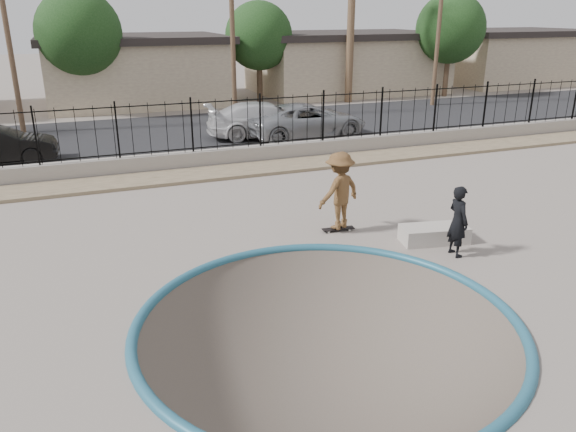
{
  "coord_description": "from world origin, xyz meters",
  "views": [
    {
      "loc": [
        -3.81,
        -8.94,
        5.3
      ],
      "look_at": [
        0.39,
        2.0,
        0.98
      ],
      "focal_mm": 35.0,
      "sensor_mm": 36.0,
      "label": 1
    }
  ],
  "objects_px": {
    "concrete_ledge": "(434,234)",
    "skateboard": "(338,229)",
    "videographer": "(458,221)",
    "car_d": "(306,121)",
    "car_c": "(266,120)",
    "skater": "(339,194)"
  },
  "relations": [
    {
      "from": "skateboard",
      "to": "concrete_ledge",
      "type": "xyz_separation_m",
      "value": [
        1.86,
        -1.47,
        0.14
      ]
    },
    {
      "from": "skater",
      "to": "skateboard",
      "type": "distance_m",
      "value": 0.92
    },
    {
      "from": "skateboard",
      "to": "videographer",
      "type": "distance_m",
      "value": 3.05
    },
    {
      "from": "car_d",
      "to": "skateboard",
      "type": "bearing_deg",
      "value": 156.42
    },
    {
      "from": "skateboard",
      "to": "videographer",
      "type": "height_order",
      "value": "videographer"
    },
    {
      "from": "videographer",
      "to": "car_d",
      "type": "relative_size",
      "value": 0.31
    },
    {
      "from": "skater",
      "to": "car_d",
      "type": "relative_size",
      "value": 0.37
    },
    {
      "from": "skateboard",
      "to": "concrete_ledge",
      "type": "height_order",
      "value": "concrete_ledge"
    },
    {
      "from": "skateboard",
      "to": "videographer",
      "type": "xyz_separation_m",
      "value": [
        1.86,
        -2.29,
        0.77
      ]
    },
    {
      "from": "skater",
      "to": "car_d",
      "type": "distance_m",
      "value": 10.97
    },
    {
      "from": "concrete_ledge",
      "to": "skateboard",
      "type": "bearing_deg",
      "value": 141.53
    },
    {
      "from": "skater",
      "to": "videographer",
      "type": "height_order",
      "value": "skater"
    },
    {
      "from": "videographer",
      "to": "car_c",
      "type": "bearing_deg",
      "value": 0.32
    },
    {
      "from": "car_c",
      "to": "concrete_ledge",
      "type": "bearing_deg",
      "value": -174.82
    },
    {
      "from": "skateboard",
      "to": "car_c",
      "type": "distance_m",
      "value": 11.41
    },
    {
      "from": "car_d",
      "to": "skater",
      "type": "bearing_deg",
      "value": 156.42
    },
    {
      "from": "car_d",
      "to": "concrete_ledge",
      "type": "bearing_deg",
      "value": 167.13
    },
    {
      "from": "videographer",
      "to": "car_d",
      "type": "distance_m",
      "value": 12.8
    },
    {
      "from": "videographer",
      "to": "car_d",
      "type": "xyz_separation_m",
      "value": [
        1.62,
        12.69,
        -0.04
      ]
    },
    {
      "from": "skater",
      "to": "car_c",
      "type": "relative_size",
      "value": 0.38
    },
    {
      "from": "concrete_ledge",
      "to": "car_c",
      "type": "bearing_deg",
      "value": 89.84
    },
    {
      "from": "car_c",
      "to": "skater",
      "type": "bearing_deg",
      "value": 175.79
    }
  ]
}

